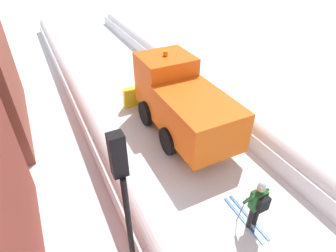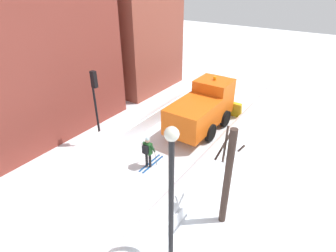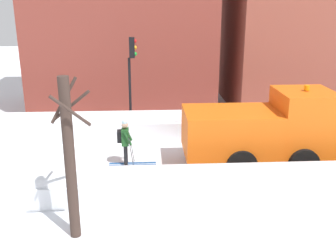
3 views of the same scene
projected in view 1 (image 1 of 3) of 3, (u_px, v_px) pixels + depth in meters
ground_plane at (171, 133)px, 12.05m from camera, size 80.00×80.00×0.00m
snowbank_left at (105, 139)px, 10.64m from camera, size 1.10×36.00×1.33m
snowbank_right at (226, 107)px, 12.79m from camera, size 1.10×36.00×1.15m
plow_truck at (181, 100)px, 11.39m from camera, size 3.20×5.98×3.12m
skier at (257, 203)px, 7.71m from camera, size 0.62×1.80×1.81m
traffic_light_pole at (123, 191)px, 5.29m from camera, size 0.28×0.42×4.46m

